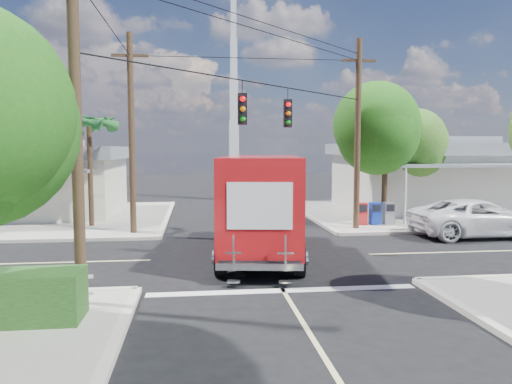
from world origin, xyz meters
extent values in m
plane|color=black|center=(0.00, 0.00, 0.00)|extent=(120.00, 120.00, 0.00)
cube|color=#9A958B|center=(11.00, 11.00, 0.07)|extent=(14.00, 14.00, 0.14)
cube|color=#BCB6A6|center=(4.00, 11.00, 0.07)|extent=(0.25, 14.00, 0.14)
cube|color=#BCB6A6|center=(11.00, 4.00, 0.07)|extent=(14.00, 0.25, 0.14)
cube|color=#9A958B|center=(-11.00, 11.00, 0.07)|extent=(14.00, 14.00, 0.14)
cube|color=#BCB6A6|center=(-4.00, 11.00, 0.07)|extent=(0.25, 14.00, 0.14)
cube|color=beige|center=(0.00, 10.00, 0.01)|extent=(0.12, 12.00, 0.01)
cube|color=silver|center=(0.00, -4.30, 0.01)|extent=(7.50, 0.40, 0.01)
cube|color=beige|center=(12.50, 12.00, 1.84)|extent=(11.00, 8.00, 3.40)
cube|color=gray|center=(12.50, 12.00, 3.89)|extent=(11.80, 8.80, 0.70)
cube|color=gray|center=(12.50, 12.00, 4.39)|extent=(6.05, 4.40, 0.50)
cube|color=gray|center=(12.50, 7.10, 3.04)|extent=(9.90, 1.80, 0.15)
cylinder|color=silver|center=(8.10, 6.30, 1.59)|extent=(0.12, 0.12, 2.90)
cube|color=beige|center=(-12.00, 12.50, 1.74)|extent=(10.00, 8.00, 3.20)
cube|color=gray|center=(-12.00, 12.50, 3.69)|extent=(10.80, 8.80, 0.70)
cube|color=gray|center=(-12.00, 12.50, 4.19)|extent=(5.50, 4.40, 0.50)
cylinder|color=silver|center=(-8.00, 6.80, 1.49)|extent=(0.12, 0.12, 2.70)
cube|color=silver|center=(0.50, 20.00, 1.50)|extent=(0.80, 0.80, 3.00)
cube|color=silver|center=(0.50, 20.00, 4.50)|extent=(0.70, 0.70, 3.00)
cube|color=silver|center=(0.50, 20.00, 7.50)|extent=(0.60, 0.60, 3.00)
cube|color=silver|center=(0.50, 20.00, 10.50)|extent=(0.50, 0.50, 3.00)
cube|color=silver|center=(0.50, 20.00, 13.50)|extent=(0.40, 0.40, 3.00)
cylinder|color=#422D1C|center=(7.20, 6.80, 2.19)|extent=(0.28, 0.28, 4.10)
sphere|color=#1A5514|center=(7.20, 6.80, 4.75)|extent=(4.10, 4.10, 4.10)
sphere|color=#1A5514|center=(6.80, 7.00, 5.00)|extent=(3.33, 3.33, 3.33)
sphere|color=#1A5514|center=(7.55, 6.50, 4.62)|extent=(3.58, 3.58, 3.58)
cylinder|color=#422D1C|center=(9.80, 9.00, 1.93)|extent=(0.28, 0.28, 3.58)
sphere|color=#2D5C13|center=(9.80, 9.00, 4.17)|extent=(3.58, 3.58, 3.58)
sphere|color=#2D5C13|center=(9.40, 9.20, 4.40)|extent=(2.91, 2.91, 2.91)
sphere|color=#2D5C13|center=(10.15, 8.70, 4.06)|extent=(3.14, 3.14, 3.14)
cylinder|color=#422D1C|center=(-7.50, 7.50, 2.64)|extent=(0.24, 0.24, 5.00)
cone|color=#1B5C22|center=(-6.60, 7.50, 5.24)|extent=(0.50, 2.06, 0.98)
cone|color=#1B5C22|center=(-6.94, 8.20, 5.24)|extent=(1.92, 1.68, 0.98)
cone|color=#1B5C22|center=(-7.70, 8.38, 5.24)|extent=(2.12, 0.95, 0.98)
cone|color=#1B5C22|center=(-8.31, 7.89, 5.24)|extent=(1.34, 2.07, 0.98)
cone|color=#1B5C22|center=(-8.31, 7.11, 5.24)|extent=(1.34, 2.07, 0.98)
cone|color=#1B5C22|center=(-7.70, 6.62, 5.24)|extent=(2.12, 0.95, 0.98)
cone|color=#1B5C22|center=(-6.94, 6.80, 5.24)|extent=(1.92, 1.68, 0.98)
cylinder|color=#422D1C|center=(-9.50, 9.00, 2.44)|extent=(0.24, 0.24, 4.60)
cone|color=#1B5C22|center=(-8.60, 9.00, 4.84)|extent=(0.50, 2.06, 0.98)
cone|color=#1B5C22|center=(-8.94, 9.70, 4.84)|extent=(1.92, 1.68, 0.98)
cone|color=#1B5C22|center=(-9.70, 9.88, 4.84)|extent=(2.12, 0.95, 0.98)
cone|color=#1B5C22|center=(-10.31, 9.39, 4.84)|extent=(1.34, 2.07, 0.98)
cone|color=#1B5C22|center=(-10.31, 8.61, 4.84)|extent=(1.34, 2.07, 0.98)
cone|color=#1B5C22|center=(-9.70, 8.12, 4.84)|extent=(2.12, 0.95, 0.98)
cone|color=#1B5C22|center=(-8.94, 8.30, 4.84)|extent=(1.92, 1.68, 0.98)
cylinder|color=#473321|center=(-5.20, -5.20, 4.50)|extent=(0.28, 0.28, 9.00)
cylinder|color=#473321|center=(5.20, 5.20, 4.50)|extent=(0.28, 0.28, 9.00)
cube|color=#473321|center=(5.20, 5.20, 8.00)|extent=(1.60, 0.12, 0.12)
cylinder|color=#473321|center=(-5.20, 5.20, 4.50)|extent=(0.28, 0.28, 9.00)
cube|color=#473321|center=(-5.20, 5.20, 8.00)|extent=(1.60, 0.12, 0.12)
cylinder|color=black|center=(0.00, 0.00, 6.20)|extent=(10.43, 10.43, 0.04)
cube|color=black|center=(-0.80, -0.80, 5.25)|extent=(0.30, 0.24, 1.05)
sphere|color=red|center=(-0.80, -0.94, 5.58)|extent=(0.20, 0.20, 0.20)
cube|color=black|center=(1.10, 1.10, 5.25)|extent=(0.30, 0.24, 1.05)
sphere|color=red|center=(1.10, 0.96, 5.58)|extent=(0.20, 0.20, 0.20)
cube|color=silver|center=(-5.00, -5.60, 0.64)|extent=(0.09, 0.06, 1.00)
cube|color=#AD1C1F|center=(5.80, 6.20, 0.69)|extent=(0.50, 0.50, 1.10)
cube|color=#102C9E|center=(6.50, 6.20, 0.69)|extent=(0.50, 0.50, 1.10)
cube|color=slate|center=(7.20, 6.20, 0.69)|extent=(0.50, 0.50, 1.10)
cube|color=black|center=(-0.01, 0.32, 0.57)|extent=(3.53, 8.40, 0.26)
cube|color=red|center=(0.44, 3.48, 1.41)|extent=(2.73, 2.11, 2.30)
cube|color=black|center=(0.54, 4.20, 1.83)|extent=(2.21, 0.57, 0.99)
cube|color=silver|center=(0.57, 4.41, 0.68)|extent=(2.40, 0.46, 0.37)
cube|color=red|center=(-0.14, -0.61, 2.14)|extent=(3.44, 6.37, 3.03)
cube|color=white|center=(1.17, -0.80, 2.30)|extent=(0.55, 3.73, 1.36)
cube|color=white|center=(-1.46, -0.42, 2.30)|extent=(0.55, 3.73, 1.36)
cube|color=white|center=(-0.57, -3.63, 2.30)|extent=(1.86, 0.29, 1.36)
cube|color=silver|center=(-0.59, -3.76, 0.57)|extent=(2.52, 0.61, 0.19)
cube|color=silver|center=(-1.33, -3.79, 0.99)|extent=(0.47, 0.13, 1.04)
cube|color=silver|center=(0.11, -4.00, 0.99)|extent=(0.47, 0.13, 1.04)
cylinder|color=black|center=(-0.77, 3.49, 0.57)|extent=(0.49, 1.18, 1.15)
cylinder|color=black|center=(1.61, 3.15, 0.57)|extent=(0.49, 1.18, 1.15)
cylinder|color=black|center=(-1.63, -2.51, 0.57)|extent=(0.49, 1.18, 1.15)
cylinder|color=black|center=(0.75, -2.85, 0.57)|extent=(0.49, 1.18, 1.15)
imported|color=silver|center=(10.12, 3.06, 0.83)|extent=(6.11, 3.00, 1.67)
camera|label=1|loc=(-2.37, -17.63, 3.93)|focal=35.00mm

